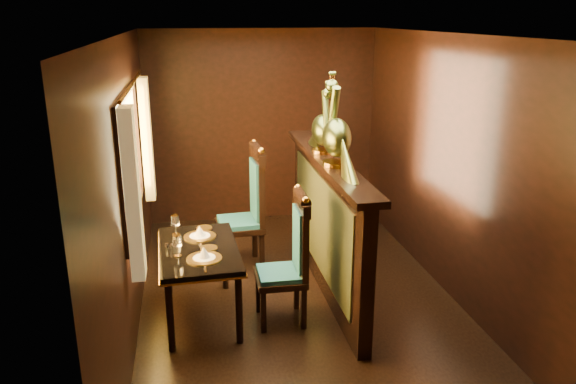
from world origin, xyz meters
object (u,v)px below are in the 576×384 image
at_px(dining_table, 198,255).
at_px(chair_right, 251,203).
at_px(peacock_left, 337,121).
at_px(chair_left, 293,254).
at_px(peacock_right, 323,116).

bearing_deg(dining_table, chair_right, 57.75).
xyz_separation_m(chair_right, peacock_left, (0.67, -0.97, 1.05)).
height_order(dining_table, peacock_left, peacock_left).
distance_m(chair_left, chair_right, 1.25).
distance_m(chair_left, peacock_left, 1.24).
bearing_deg(peacock_right, dining_table, -155.96).
relative_size(chair_left, peacock_right, 1.70).
xyz_separation_m(dining_table, chair_left, (0.82, -0.20, 0.02)).
distance_m(dining_table, chair_right, 1.20).
bearing_deg(chair_right, peacock_left, -59.05).
bearing_deg(peacock_left, peacock_right, 90.00).
bearing_deg(chair_left, peacock_left, 30.74).
relative_size(chair_left, peacock_left, 1.50).
distance_m(peacock_left, peacock_right, 0.51).
bearing_deg(chair_left, chair_right, 101.25).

